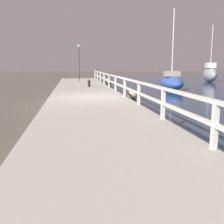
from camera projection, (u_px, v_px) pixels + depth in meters
name	position (u px, v px, depth m)	size (l,w,h in m)	color
ground_plane	(88.00, 104.00, 12.41)	(120.00, 120.00, 0.00)	#4C473D
dock_walkway	(88.00, 101.00, 12.38)	(3.70, 36.00, 0.32)	#9E998E
railing	(125.00, 84.00, 12.50)	(0.10, 32.50, 0.91)	beige
boulder_water_edge	(133.00, 95.00, 14.24)	(0.61, 0.55, 0.46)	gray
boulder_upstream	(108.00, 82.00, 23.56)	(0.74, 0.66, 0.55)	#666056
mooring_bollard	(89.00, 83.00, 18.13)	(0.18, 0.18, 0.51)	black
dock_lamp	(79.00, 57.00, 24.04)	(0.22, 0.22, 3.31)	#2D2D33
sailboat_gray	(210.00, 74.00, 28.44)	(1.95, 3.39, 5.96)	gray
sailboat_blue	(172.00, 82.00, 19.24)	(1.81, 3.48, 5.72)	#2D4C9E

